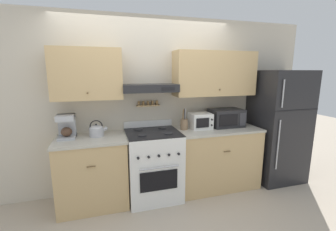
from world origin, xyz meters
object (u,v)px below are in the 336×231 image
(stove_range, at_px, (153,164))
(utensil_crock, at_px, (184,124))
(refrigerator, at_px, (278,126))
(tea_kettle, at_px, (97,130))
(coffee_maker, at_px, (67,126))
(toaster_oven, at_px, (200,121))
(microwave, at_px, (226,118))

(stove_range, distance_m, utensil_crock, 0.73)
(refrigerator, bearing_deg, stove_range, 179.78)
(tea_kettle, height_order, coffee_maker, coffee_maker)
(stove_range, height_order, utensil_crock, utensil_crock)
(coffee_maker, height_order, toaster_oven, coffee_maker)
(utensil_crock, bearing_deg, refrigerator, -3.88)
(stove_range, xyz_separation_m, utensil_crock, (0.49, 0.10, 0.53))
(utensil_crock, bearing_deg, microwave, 1.46)
(stove_range, relative_size, utensil_crock, 3.38)
(microwave, relative_size, toaster_oven, 1.61)
(coffee_maker, relative_size, toaster_oven, 0.99)
(coffee_maker, bearing_deg, microwave, -0.29)
(stove_range, bearing_deg, refrigerator, -0.22)
(toaster_oven, bearing_deg, microwave, 2.52)
(tea_kettle, relative_size, microwave, 0.49)
(toaster_oven, bearing_deg, utensil_crock, 179.61)
(stove_range, relative_size, microwave, 2.11)
(utensil_crock, xyz_separation_m, toaster_oven, (0.26, -0.00, 0.03))
(refrigerator, xyz_separation_m, coffee_maker, (-3.18, 0.14, 0.19))
(stove_range, height_order, coffee_maker, coffee_maker)
(coffee_maker, relative_size, microwave, 0.62)
(tea_kettle, xyz_separation_m, utensil_crock, (1.23, 0.00, 0.01))
(microwave, xyz_separation_m, utensil_crock, (-0.70, -0.02, -0.05))
(refrigerator, bearing_deg, coffee_maker, 177.53)
(tea_kettle, bearing_deg, refrigerator, -2.19)
(refrigerator, bearing_deg, microwave, 171.96)
(refrigerator, distance_m, utensil_crock, 1.60)
(coffee_maker, bearing_deg, utensil_crock, -1.06)
(microwave, height_order, toaster_oven, microwave)
(refrigerator, xyz_separation_m, toaster_oven, (-1.33, 0.11, 0.15))
(tea_kettle, distance_m, coffee_maker, 0.37)
(tea_kettle, xyz_separation_m, coffee_maker, (-0.36, 0.03, 0.07))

